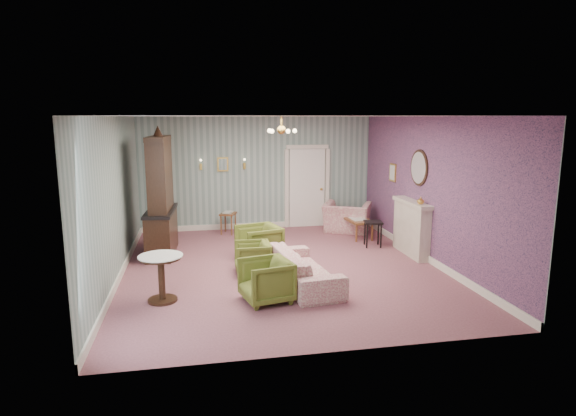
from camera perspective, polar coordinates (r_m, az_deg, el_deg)
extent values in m
plane|color=#915460|center=(9.47, -0.74, -7.04)|extent=(7.00, 7.00, 0.00)
plane|color=white|center=(9.01, -0.78, 10.80)|extent=(7.00, 7.00, 0.00)
plane|color=gray|center=(12.56, -3.58, 4.12)|extent=(6.00, 0.00, 6.00)
plane|color=gray|center=(5.78, 5.36, -3.72)|extent=(6.00, 0.00, 6.00)
plane|color=gray|center=(9.10, -19.70, 1.00)|extent=(0.00, 7.00, 7.00)
plane|color=gray|center=(10.09, 16.27, 2.10)|extent=(0.00, 7.00, 7.00)
plane|color=#B95C88|center=(10.08, 16.19, 2.09)|extent=(0.00, 7.00, 7.00)
imported|color=#616925|center=(7.70, -2.62, -8.33)|extent=(0.83, 0.86, 0.75)
imported|color=#616925|center=(9.07, -4.21, -5.70)|extent=(0.61, 0.65, 0.66)
imported|color=#616925|center=(9.82, -3.48, -3.96)|extent=(0.92, 0.95, 0.81)
imported|color=#A34259|center=(8.44, 1.87, -6.41)|extent=(0.83, 2.11, 0.80)
imported|color=#A34259|center=(12.35, 6.98, -0.53)|extent=(1.34, 1.17, 0.99)
imported|color=gold|center=(10.05, 15.39, 0.86)|extent=(0.15, 0.15, 0.15)
cube|color=maroon|center=(12.20, 6.97, -0.74)|extent=(0.41, 0.28, 0.39)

